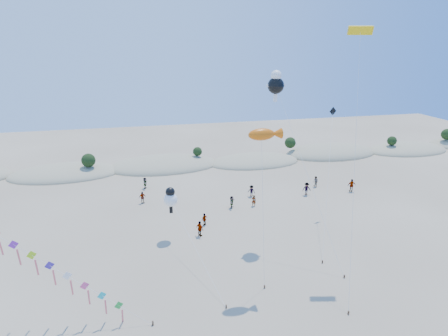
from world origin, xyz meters
TOP-DOWN VIEW (x-y plane):
  - dune_ridge at (1.06, 45.14)m, footprint 145.30×11.49m
  - fish_kite at (6.21, 10.75)m, footprint 2.82×2.47m
  - cartoon_kite_low at (-0.97, 19.81)m, footprint 3.89×13.56m
  - cartoon_kite_high at (10.08, 19.02)m, footprint 4.50×11.29m
  - parafoil_kite at (15.20, 12.97)m, footprint 5.12×9.50m
  - dark_kite at (17.37, 20.05)m, footprint 6.98×12.27m
  - beachgoers at (9.87, 27.84)m, footprint 30.47×17.40m

SIDE VIEW (x-z plane):
  - dune_ridge at x=1.06m, z-range -2.67..2.90m
  - beachgoers at x=9.87m, z-range -0.10..1.79m
  - cartoon_kite_low at x=-0.97m, z-range 1.69..7.54m
  - dark_kite at x=17.37m, z-range 2.57..15.65m
  - fish_kite at x=6.21m, z-range 6.37..20.15m
  - cartoon_kite_high at x=10.08m, z-range 7.51..25.28m
  - parafoil_kite at x=15.20m, z-range 9.96..31.66m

